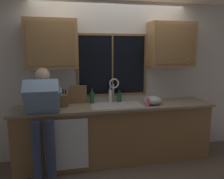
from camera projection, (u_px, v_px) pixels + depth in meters
The scene contains 22 objects.
back_wall at pixel (110, 80), 3.90m from camera, with size 5.46×0.12×2.55m, color silver.
window_glass at pixel (112, 65), 3.80m from camera, with size 1.10×0.02×0.95m, color black.
window_frame_top at pixel (112, 35), 3.70m from camera, with size 1.17×0.02×0.04m, color brown.
window_frame_bottom at pixel (112, 95), 3.87m from camera, with size 1.17×0.02×0.04m, color brown.
window_frame_left at pixel (78, 66), 3.67m from camera, with size 0.04×0.02×0.95m, color brown.
window_frame_right at pixel (145, 65), 3.91m from camera, with size 0.04×0.02×0.95m, color brown.
window_mullion_center at pixel (113, 65), 3.79m from camera, with size 0.02×0.02×0.95m, color brown.
lower_cabinet_run at pixel (115, 134), 3.71m from camera, with size 3.06×0.58×0.88m, color olive.
countertop at pixel (115, 106), 3.61m from camera, with size 3.12×0.62×0.04m, color gray.
dishwasher_front at pixel (67, 145), 3.24m from camera, with size 0.60×0.02×0.74m, color white.
upper_cabinet_left at pixel (51, 44), 3.38m from camera, with size 0.75×0.36×0.72m.
upper_cabinet_right at pixel (171, 45), 3.79m from camera, with size 0.75×0.36×0.72m.
sink at pixel (116, 111), 3.64m from camera, with size 0.80×0.46×0.21m.
faucet at pixel (114, 87), 3.75m from camera, with size 0.18×0.09×0.40m.
person_standing at pixel (43, 112), 3.10m from camera, with size 0.53×0.71×1.52m.
knife_block at pixel (63, 100), 3.48m from camera, with size 0.12×0.18×0.32m.
cutting_board at pixel (78, 95), 3.68m from camera, with size 0.27×0.02×0.30m, color #997047.
mixing_bowl at pixel (153, 100), 3.66m from camera, with size 0.28×0.28×0.14m, color #B7B7BC.
soap_dispenser at pixel (148, 102), 3.54m from camera, with size 0.06×0.07×0.17m.
bottle_green_glass at pixel (119, 97), 3.82m from camera, with size 0.07×0.07×0.20m.
bottle_tall_clear at pixel (110, 96), 3.76m from camera, with size 0.06×0.06×0.27m.
bottle_amber_small at pixel (92, 97), 3.73m from camera, with size 0.07×0.07×0.24m.
Camera 1 is at (-0.81, -3.73, 1.78)m, focal length 36.94 mm.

